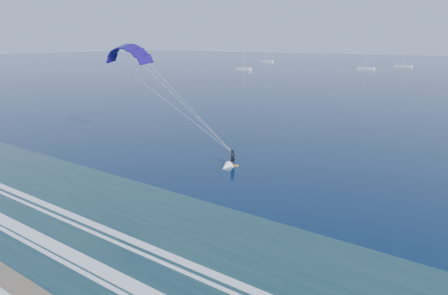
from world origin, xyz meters
name	(u,v)px	position (x,y,z in m)	size (l,w,h in m)	color
kitesurfer_rig	(176,98)	(-10.79, 27.46, 8.19)	(18.77, 6.97, 15.75)	orange
sailboat_0	(244,69)	(-92.23, 168.05, 0.68)	(8.73, 2.40, 11.87)	silver
sailboat_1	(366,68)	(-41.58, 208.66, 0.69)	(9.01, 2.40, 12.33)	silver
sailboat_2	(403,66)	(-30.00, 239.89, 0.69)	(9.66, 2.40, 12.90)	silver
sailboat_7	(267,61)	(-122.26, 244.39, 0.68)	(10.02, 2.40, 12.12)	silver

